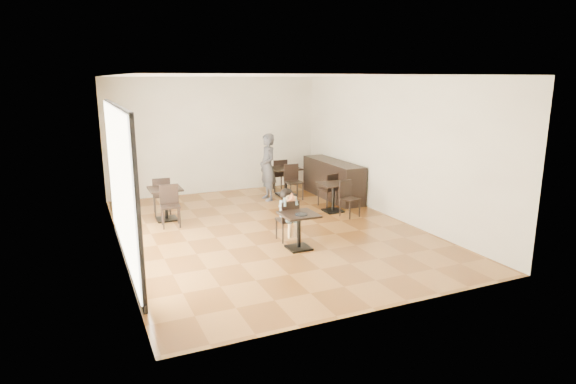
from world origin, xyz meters
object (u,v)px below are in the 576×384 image
cafe_table_left (166,204)px  chair_back_a (278,175)px  chair_mid_a (327,189)px  adult_patron (268,167)px  cafe_table_mid (333,198)px  chair_left_a (162,195)px  child_table (299,231)px  child (287,215)px  child_chair (287,220)px  chair_left_b (170,206)px  chair_back_b (294,182)px  chair_mid_b (350,199)px  cafe_table_back (286,181)px

cafe_table_left → chair_back_a: 3.84m
cafe_table_left → chair_mid_a: size_ratio=0.89×
adult_patron → chair_back_a: adult_patron is taller
cafe_table_mid → chair_left_a: chair_left_a is taller
child_table → child: 0.58m
child_chair → chair_left_b: bearing=-44.0°
chair_back_b → chair_mid_a: bearing=-61.6°
adult_patron → chair_left_a: adult_patron is taller
cafe_table_left → chair_mid_b: size_ratio=0.89×
chair_left_a → chair_left_b: bearing=95.7°
chair_mid_a → chair_back_a: size_ratio=0.91×
child_table → cafe_table_back: size_ratio=0.90×
child_chair → cafe_table_left: child_chair is taller
child → child_chair: bearing=180.0°
cafe_table_back → cafe_table_mid: bearing=-80.0°
child_table → adult_patron: bearing=77.0°
adult_patron → chair_left_a: (-2.81, -0.26, -0.43)m
child_chair → chair_back_b: bearing=-117.1°
child_table → child: bearing=90.0°
child → chair_back_a: bearing=69.5°
cafe_table_mid → chair_mid_b: size_ratio=0.83×
chair_mid_a → chair_back_a: bearing=-90.7°
child → cafe_table_mid: size_ratio=1.50×
child_chair → adult_patron: (0.87, 3.23, 0.47)m
cafe_table_mid → chair_left_a: (-3.82, 1.48, 0.10)m
child_table → child_chair: child_chair is taller
chair_mid_a → chair_back_a: chair_back_a is taller
adult_patron → chair_back_b: size_ratio=1.90×
chair_back_b → cafe_table_mid: bearing=-76.2°
chair_mid_a → chair_mid_b: same height
cafe_table_back → chair_left_a: 3.51m
chair_mid_a → chair_left_b: bearing=-12.0°
chair_back_a → child: bearing=69.8°
child_chair → chair_mid_a: chair_mid_a is taller
cafe_table_back → chair_back_b: bearing=-90.0°
child_chair → cafe_table_mid: child_chair is taller
chair_mid_b → chair_back_b: size_ratio=0.91×
child_chair → cafe_table_left: size_ratio=1.11×
child_chair → child_table: bearing=90.0°
child_table → chair_mid_a: 3.29m
child_chair → chair_left_b: (-1.94, 1.87, 0.03)m
child → cafe_table_left: (-1.94, 2.42, -0.15)m
chair_mid_a → chair_left_b: (-3.96, -0.17, 0.03)m
child_table → chair_back_b: chair_back_b is taller
adult_patron → cafe_table_mid: size_ratio=2.52×
child_chair → cafe_table_left: 3.10m
chair_mid_b → cafe_table_back: bearing=86.5°
child_chair → child: 0.11m
chair_left_a → chair_back_a: bearing=-156.6°
cafe_table_left → cafe_table_back: bearing=17.8°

